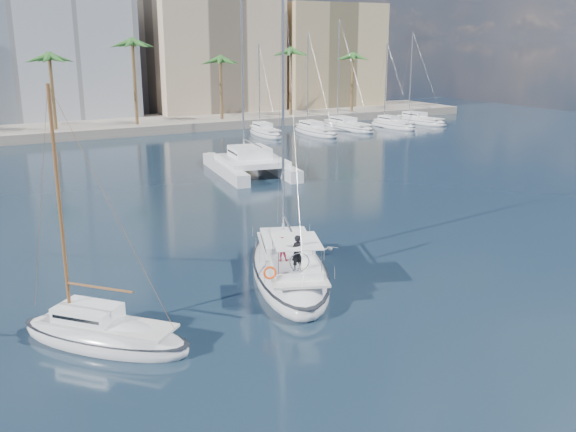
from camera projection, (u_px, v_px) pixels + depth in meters
ground at (322, 268)px, 35.73m from camera, size 160.00×160.00×0.00m
quay at (88, 128)px, 87.17m from camera, size 120.00×14.00×1.20m
building_beige at (211, 54)px, 102.42m from camera, size 20.00×14.00×20.00m
building_tan_right at (324, 59)px, 110.22m from camera, size 18.00×12.00×18.00m
palm_centre at (88, 55)px, 81.20m from camera, size 3.60×3.60×12.30m
palm_right at (318, 53)px, 96.88m from camera, size 3.60×3.60×12.30m
main_sloop at (289, 269)px, 34.07m from camera, size 7.85×12.53×17.76m
small_sloop at (104, 335)px, 26.77m from camera, size 7.12×7.52×11.34m
catamaran at (250, 161)px, 60.60m from camera, size 7.71×12.94×17.80m
seagull at (330, 249)px, 37.92m from camera, size 1.10×0.47×0.20m
moored_yacht_a at (265, 135)px, 84.71m from camera, size 3.37×9.52×11.90m
moored_yacht_b at (315, 134)px, 86.02m from camera, size 3.32×10.83×13.72m
moored_yacht_c at (347, 129)px, 90.71m from camera, size 3.98×12.33×15.54m
moored_yacht_d at (393, 128)px, 92.02m from camera, size 3.52×9.55×11.90m
moored_yacht_e at (419, 123)px, 96.71m from camera, size 4.61×11.11×13.72m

